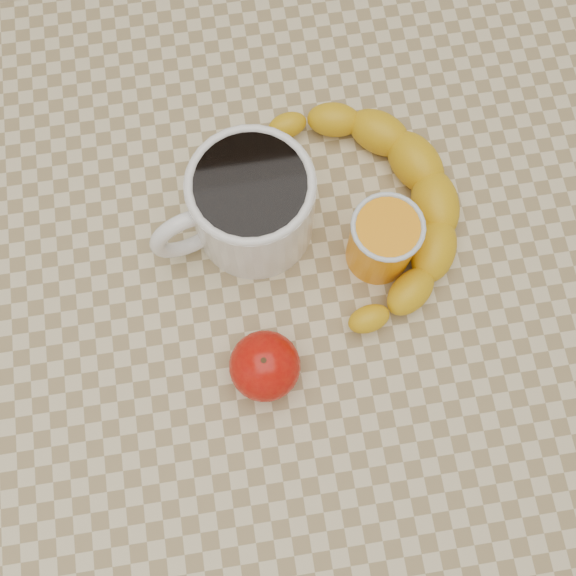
{
  "coord_description": "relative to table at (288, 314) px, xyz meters",
  "views": [
    {
      "loc": [
        -0.03,
        -0.17,
        1.37
      ],
      "look_at": [
        0.0,
        0.0,
        0.77
      ],
      "focal_mm": 40.0,
      "sensor_mm": 36.0,
      "label": 1
    }
  ],
  "objects": [
    {
      "name": "ground",
      "position": [
        0.0,
        0.0,
        -0.66
      ],
      "size": [
        3.0,
        3.0,
        0.0
      ],
      "primitive_type": "plane",
      "color": "tan",
      "rests_on": "ground"
    },
    {
      "name": "table",
      "position": [
        0.0,
        0.0,
        0.0
      ],
      "size": [
        0.8,
        0.8,
        0.75
      ],
      "color": "beige",
      "rests_on": "ground"
    },
    {
      "name": "coffee_mug",
      "position": [
        -0.03,
        0.08,
        0.14
      ],
      "size": [
        0.18,
        0.15,
        0.1
      ],
      "color": "white",
      "rests_on": "table"
    },
    {
      "name": "orange_juice_glass",
      "position": [
        0.1,
        0.03,
        0.13
      ],
      "size": [
        0.07,
        0.07,
        0.08
      ],
      "color": "orange",
      "rests_on": "table"
    },
    {
      "name": "apple",
      "position": [
        -0.03,
        -0.07,
        0.12
      ],
      "size": [
        0.07,
        0.07,
        0.06
      ],
      "color": "#A60705",
      "rests_on": "table"
    },
    {
      "name": "banana",
      "position": [
        0.1,
        0.07,
        0.11
      ],
      "size": [
        0.23,
        0.31,
        0.05
      ],
      "primitive_type": null,
      "rotation": [
        0.0,
        0.0,
        0.03
      ],
      "color": "gold",
      "rests_on": "table"
    }
  ]
}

